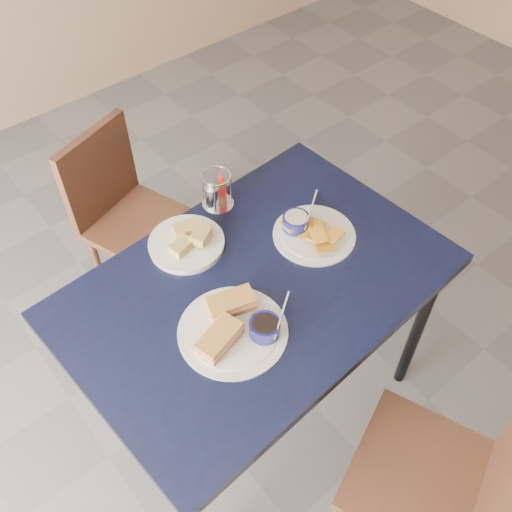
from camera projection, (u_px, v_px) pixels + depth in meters
ground at (309, 400)px, 2.32m from camera, size 6.00×6.00×0.00m
dining_table at (257, 296)px, 1.82m from camera, size 1.23×0.86×0.75m
chair_near at (450, 490)px, 1.60m from camera, size 0.53×0.53×0.88m
chair_far at (125, 203)px, 2.42m from camera, size 0.47×0.47×0.79m
sandwich_plate at (235, 326)px, 1.63m from camera, size 0.32×0.32×0.12m
plantain_plate at (308, 230)px, 1.88m from camera, size 0.27×0.27×0.12m
bread_basket at (187, 243)px, 1.85m from camera, size 0.24×0.24×0.07m
condiment_caddy at (216, 193)px, 1.95m from camera, size 0.11×0.11×0.14m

